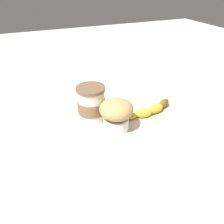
# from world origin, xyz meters

# --- Properties ---
(ground_plane) EXTENTS (3.00, 3.00, 0.00)m
(ground_plane) POSITION_xyz_m (0.00, 0.00, 0.00)
(ground_plane) COLOR beige
(paper_napkin) EXTENTS (0.25, 0.25, 0.00)m
(paper_napkin) POSITION_xyz_m (0.00, 0.00, 0.00)
(paper_napkin) COLOR beige
(paper_napkin) RESTS_ON ground_plane
(coffee_cup) EXTENTS (0.09, 0.09, 0.12)m
(coffee_cup) POSITION_xyz_m (-0.05, 0.05, 0.06)
(coffee_cup) COLOR silver
(coffee_cup) RESTS_ON paper_napkin
(muffin) EXTENTS (0.10, 0.10, 0.10)m
(muffin) POSITION_xyz_m (-0.00, -0.03, 0.06)
(muffin) COLOR white
(muffin) RESTS_ON paper_napkin
(banana) EXTENTS (0.21, 0.07, 0.03)m
(banana) POSITION_xyz_m (0.14, 0.00, 0.02)
(banana) COLOR gold
(banana) RESTS_ON paper_napkin
(sugar_packet) EXTENTS (0.05, 0.06, 0.01)m
(sugar_packet) POSITION_xyz_m (0.13, -0.04, 0.00)
(sugar_packet) COLOR #E0B27F
(sugar_packet) RESTS_ON ground_plane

